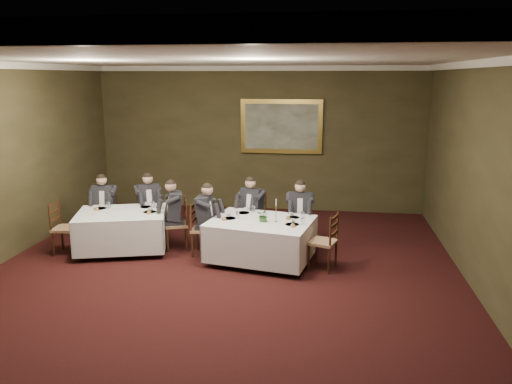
% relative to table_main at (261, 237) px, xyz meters
% --- Properties ---
extents(ground, '(10.00, 10.00, 0.00)m').
position_rel_table_main_xyz_m(ground, '(-0.56, -1.32, -0.45)').
color(ground, black).
rests_on(ground, ground).
extents(ceiling, '(8.00, 10.00, 0.10)m').
position_rel_table_main_xyz_m(ceiling, '(-0.56, -1.32, 3.05)').
color(ceiling, silver).
rests_on(ceiling, back_wall).
extents(back_wall, '(8.00, 0.10, 3.50)m').
position_rel_table_main_xyz_m(back_wall, '(-0.56, 3.68, 1.30)').
color(back_wall, '#332F19').
rests_on(back_wall, ground).
extents(right_wall, '(0.10, 10.00, 3.50)m').
position_rel_table_main_xyz_m(right_wall, '(3.44, -1.32, 1.30)').
color(right_wall, '#332F19').
rests_on(right_wall, ground).
extents(crown_molding, '(8.00, 10.00, 0.12)m').
position_rel_table_main_xyz_m(crown_molding, '(-0.56, -1.32, 2.99)').
color(crown_molding, white).
rests_on(crown_molding, back_wall).
extents(table_main, '(2.01, 1.67, 0.67)m').
position_rel_table_main_xyz_m(table_main, '(0.00, 0.00, 0.00)').
color(table_main, black).
rests_on(table_main, ground).
extents(table_second, '(1.91, 1.64, 0.67)m').
position_rel_table_main_xyz_m(table_second, '(-2.68, 0.16, -0.00)').
color(table_second, black).
rests_on(table_second, ground).
extents(chair_main_backleft, '(0.57, 0.56, 1.00)m').
position_rel_table_main_xyz_m(chair_main_backleft, '(-0.30, 0.99, -0.17)').
color(chair_main_backleft, '#9A714E').
rests_on(chair_main_backleft, ground).
extents(diner_main_backleft, '(0.55, 0.60, 1.35)m').
position_rel_table_main_xyz_m(diner_main_backleft, '(-0.30, 0.98, 0.06)').
color(diner_main_backleft, black).
rests_on(diner_main_backleft, chair_main_backleft).
extents(chair_main_backright, '(0.46, 0.44, 1.00)m').
position_rel_table_main_xyz_m(chair_main_backright, '(0.64, 0.81, -0.17)').
color(chair_main_backright, '#9A714E').
rests_on(chair_main_backright, ground).
extents(diner_main_backright, '(0.44, 0.50, 1.35)m').
position_rel_table_main_xyz_m(diner_main_backright, '(0.64, 0.80, 0.06)').
color(diner_main_backright, black).
rests_on(diner_main_backright, chair_main_backright).
extents(chair_main_endleft, '(0.43, 0.45, 1.00)m').
position_rel_table_main_xyz_m(chair_main_endleft, '(-1.11, 0.21, -0.17)').
color(chair_main_endleft, '#9A714E').
rests_on(chair_main_endleft, ground).
extents(diner_main_endleft, '(0.49, 0.42, 1.35)m').
position_rel_table_main_xyz_m(diner_main_endleft, '(-1.10, 0.21, 0.06)').
color(diner_main_endleft, black).
rests_on(diner_main_endleft, chair_main_endleft).
extents(chair_main_endright, '(0.54, 0.55, 1.00)m').
position_rel_table_main_xyz_m(chair_main_endright, '(1.11, -0.21, -0.17)').
color(chair_main_endright, '#9A714E').
rests_on(chair_main_endright, ground).
extents(chair_sec_backleft, '(0.51, 0.49, 1.00)m').
position_rel_table_main_xyz_m(chair_sec_backleft, '(-3.33, 0.85, -0.17)').
color(chair_sec_backleft, '#9A714E').
rests_on(chair_sec_backleft, ground).
extents(diner_sec_backleft, '(0.48, 0.54, 1.35)m').
position_rel_table_main_xyz_m(diner_sec_backleft, '(-3.33, 0.84, 0.06)').
color(diner_sec_backleft, black).
rests_on(diner_sec_backleft, chair_sec_backleft).
extents(chair_sec_backright, '(0.59, 0.58, 1.00)m').
position_rel_table_main_xyz_m(chair_sec_backright, '(-2.49, 1.09, -0.17)').
color(chair_sec_backright, '#9A714E').
rests_on(chair_sec_backright, ground).
extents(diner_sec_backright, '(0.59, 0.62, 1.35)m').
position_rel_table_main_xyz_m(diner_sec_backright, '(-2.48, 1.08, 0.06)').
color(diner_sec_backright, black).
rests_on(diner_sec_backright, chair_sec_backright).
extents(chair_sec_endright, '(0.54, 0.56, 1.00)m').
position_rel_table_main_xyz_m(chair_sec_endright, '(-1.69, 0.44, -0.17)').
color(chair_sec_endright, '#9A714E').
rests_on(chair_sec_endright, ground).
extents(diner_sec_endright, '(0.59, 0.54, 1.35)m').
position_rel_table_main_xyz_m(diner_sec_endright, '(-1.70, 0.44, 0.06)').
color(diner_sec_endright, black).
rests_on(diner_sec_endright, chair_sec_endright).
extents(chair_sec_endleft, '(0.45, 0.47, 1.00)m').
position_rel_table_main_xyz_m(chair_sec_endleft, '(-3.67, -0.12, -0.17)').
color(chair_sec_endleft, '#9A714E').
rests_on(chair_sec_endleft, ground).
extents(centerpiece, '(0.28, 0.26, 0.25)m').
position_rel_table_main_xyz_m(centerpiece, '(0.06, -0.07, 0.44)').
color(centerpiece, '#2D5926').
rests_on(centerpiece, table_main).
extents(candlestick, '(0.06, 0.06, 0.42)m').
position_rel_table_main_xyz_m(candlestick, '(0.27, -0.04, 0.47)').
color(candlestick, '#B68F37').
rests_on(candlestick, table_main).
extents(place_setting_table_main, '(0.33, 0.31, 0.14)m').
position_rel_table_main_xyz_m(place_setting_table_main, '(-0.35, 0.48, 0.35)').
color(place_setting_table_main, white).
rests_on(place_setting_table_main, table_main).
extents(place_setting_table_second, '(0.33, 0.31, 0.14)m').
position_rel_table_main_xyz_m(place_setting_table_second, '(-3.14, 0.40, 0.35)').
color(place_setting_table_second, white).
rests_on(place_setting_table_second, table_second).
extents(painting, '(1.97, 0.09, 1.30)m').
position_rel_table_main_xyz_m(painting, '(0.00, 3.62, 1.62)').
color(painting, gold).
rests_on(painting, back_wall).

